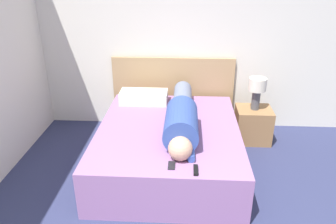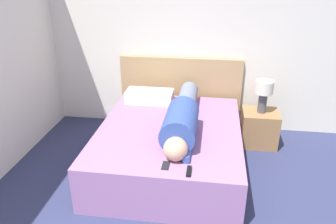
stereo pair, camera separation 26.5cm
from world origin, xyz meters
name	(u,v)px [view 1 (the left image)]	position (x,y,z in m)	size (l,w,h in m)	color
wall_back	(191,35)	(0.00, 3.45, 1.30)	(5.28, 0.06, 2.60)	silver
bed	(169,146)	(-0.23, 2.31, 0.25)	(1.57, 1.92, 0.50)	#936699
headboard	(173,92)	(-0.23, 3.38, 0.50)	(1.69, 0.04, 1.00)	tan
nightstand	(253,125)	(0.84, 2.97, 0.23)	(0.45, 0.40, 0.45)	olive
table_lamp	(257,89)	(0.84, 2.97, 0.73)	(0.22, 0.22, 0.42)	#4C4C51
person_lying	(182,117)	(-0.09, 2.26, 0.64)	(0.35, 1.68, 0.35)	tan
pillow_near_headboard	(144,97)	(-0.60, 3.00, 0.57)	(0.61, 0.30, 0.15)	silver
tv_remote	(196,170)	(0.05, 1.47, 0.51)	(0.04, 0.15, 0.02)	black
cell_phone	(172,165)	(-0.17, 1.53, 0.50)	(0.06, 0.13, 0.01)	black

